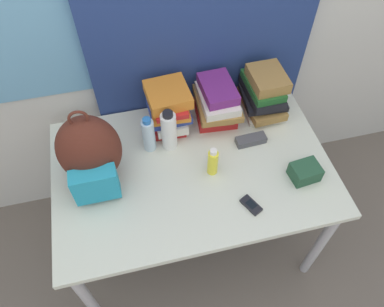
# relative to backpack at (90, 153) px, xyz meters

# --- Properties ---
(ground_plane) EXTENTS (12.00, 12.00, 0.00)m
(ground_plane) POSITION_rel_backpack_xyz_m (0.44, -0.48, -0.93)
(ground_plane) COLOR #665B51
(wall_back) EXTENTS (6.00, 0.06, 2.50)m
(wall_back) POSITION_rel_backpack_xyz_m (0.43, 0.47, 0.32)
(wall_back) COLOR beige
(wall_back) RESTS_ON ground_plane
(curtain_blue) EXTENTS (1.11, 0.04, 2.50)m
(curtain_blue) POSITION_rel_backpack_xyz_m (0.60, 0.41, 0.32)
(curtain_blue) COLOR navy
(curtain_blue) RESTS_ON ground_plane
(desk) EXTENTS (1.31, 0.86, 0.75)m
(desk) POSITION_rel_backpack_xyz_m (0.44, -0.05, -0.26)
(desk) COLOR beige
(desk) RESTS_ON ground_plane
(backpack) EXTENTS (0.28, 0.28, 0.42)m
(backpack) POSITION_rel_backpack_xyz_m (0.00, 0.00, 0.00)
(backpack) COLOR #512319
(backpack) RESTS_ON desk
(book_stack_left) EXTENTS (0.21, 0.25, 0.24)m
(book_stack_left) POSITION_rel_backpack_xyz_m (0.39, 0.24, -0.05)
(book_stack_left) COLOR red
(book_stack_left) RESTS_ON desk
(book_stack_center) EXTENTS (0.22, 0.29, 0.22)m
(book_stack_center) POSITION_rel_backpack_xyz_m (0.63, 0.23, -0.07)
(book_stack_center) COLOR red
(book_stack_center) RESTS_ON desk
(book_stack_right) EXTENTS (0.22, 0.29, 0.24)m
(book_stack_right) POSITION_rel_backpack_xyz_m (0.88, 0.23, -0.07)
(book_stack_right) COLOR silver
(book_stack_right) RESTS_ON desk
(water_bottle) EXTENTS (0.06, 0.06, 0.21)m
(water_bottle) POSITION_rel_backpack_xyz_m (0.27, 0.11, -0.08)
(water_bottle) COLOR silver
(water_bottle) RESTS_ON desk
(sports_bottle) EXTENTS (0.07, 0.07, 0.23)m
(sports_bottle) POSITION_rel_backpack_xyz_m (0.36, 0.10, -0.07)
(sports_bottle) COLOR white
(sports_bottle) RESTS_ON desk
(sunscreen_bottle) EXTENTS (0.05, 0.05, 0.16)m
(sunscreen_bottle) POSITION_rel_backpack_xyz_m (0.52, -0.10, -0.10)
(sunscreen_bottle) COLOR yellow
(sunscreen_bottle) RESTS_ON desk
(cell_phone) EXTENTS (0.08, 0.11, 0.02)m
(cell_phone) POSITION_rel_backpack_xyz_m (0.64, -0.32, -0.17)
(cell_phone) COLOR black
(cell_phone) RESTS_ON desk
(sunglasses_case) EXTENTS (0.15, 0.06, 0.04)m
(sunglasses_case) POSITION_rel_backpack_xyz_m (0.76, 0.03, -0.16)
(sunglasses_case) COLOR #47474C
(sunglasses_case) RESTS_ON desk
(camera_pouch) EXTENTS (0.14, 0.11, 0.08)m
(camera_pouch) POSITION_rel_backpack_xyz_m (0.93, -0.23, -0.14)
(camera_pouch) COLOR #234C33
(camera_pouch) RESTS_ON desk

